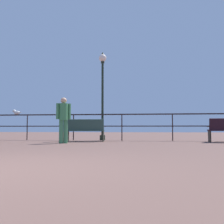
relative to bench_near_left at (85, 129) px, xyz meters
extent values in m
cube|color=black|center=(0.33, 0.92, 0.63)|extent=(18.73, 0.05, 0.05)
cube|color=black|center=(0.33, 0.92, 0.13)|extent=(18.73, 0.04, 0.04)
cylinder|color=black|center=(-2.79, 0.92, 0.08)|extent=(0.04, 0.04, 1.10)
cylinder|color=black|center=(-0.71, 0.92, 0.08)|extent=(0.04, 0.04, 1.10)
cylinder|color=black|center=(1.37, 0.92, 0.08)|extent=(0.04, 0.04, 1.10)
cylinder|color=black|center=(3.45, 0.92, 0.08)|extent=(0.04, 0.04, 1.10)
cube|color=#2A443F|center=(-0.01, 0.08, -0.05)|extent=(1.53, 0.62, 0.05)
cube|color=#2A443F|center=(0.01, -0.15, 0.17)|extent=(1.50, 0.25, 0.44)
cube|color=black|center=(0.70, 0.14, -0.26)|extent=(0.08, 0.45, 0.43)
cube|color=black|center=(0.68, 0.34, 0.09)|extent=(0.06, 0.35, 0.04)
cube|color=black|center=(-0.71, 0.03, -0.26)|extent=(0.08, 0.45, 0.43)
cube|color=black|center=(-0.73, 0.23, 0.09)|extent=(0.06, 0.35, 0.04)
cube|color=black|center=(4.72, 0.13, -0.25)|extent=(0.07, 0.44, 0.44)
cube|color=black|center=(4.73, 0.32, 0.11)|extent=(0.06, 0.34, 0.04)
cylinder|color=black|center=(0.52, 1.08, -0.36)|extent=(0.23, 0.23, 0.22)
cylinder|color=black|center=(0.52, 1.08, 1.31)|extent=(0.10, 0.10, 3.13)
cylinder|color=black|center=(0.52, 1.08, 2.91)|extent=(0.15, 0.15, 0.06)
sphere|color=#F5DECD|center=(0.52, 1.08, 3.11)|extent=(0.33, 0.33, 0.33)
cone|color=black|center=(0.52, 1.08, 3.32)|extent=(0.12, 0.12, 0.10)
cylinder|color=#3C774E|center=(-0.54, -1.31, -0.07)|extent=(0.14, 0.14, 0.80)
cylinder|color=#3C774E|center=(-0.40, -1.25, -0.07)|extent=(0.14, 0.14, 0.80)
cylinder|color=#3B7A4A|center=(-0.47, -1.28, 0.61)|extent=(0.30, 0.30, 0.57)
cylinder|color=#3B7A4A|center=(-0.65, -1.37, 0.63)|extent=(0.10, 0.10, 0.54)
cylinder|color=#3B7A4A|center=(-0.29, -1.19, 0.63)|extent=(0.10, 0.10, 0.54)
sphere|color=tan|center=(-0.47, -1.28, 1.00)|extent=(0.21, 0.21, 0.21)
ellipsoid|color=silver|center=(-3.28, 0.92, 0.73)|extent=(0.31, 0.21, 0.16)
ellipsoid|color=gray|center=(-3.28, 0.92, 0.76)|extent=(0.28, 0.16, 0.06)
sphere|color=silver|center=(-3.41, 0.93, 0.81)|extent=(0.13, 0.13, 0.13)
cone|color=yellow|center=(-3.50, 0.94, 0.81)|extent=(0.06, 0.06, 0.05)
cube|color=gray|center=(-3.12, 0.90, 0.74)|extent=(0.11, 0.08, 0.02)
camera|label=1|loc=(2.25, -9.98, 0.05)|focal=41.79mm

